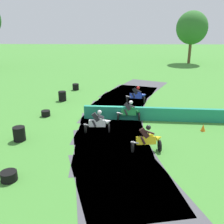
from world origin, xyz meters
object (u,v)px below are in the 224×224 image
motorcycle_trailing_white (98,122)px  tire_stack_mid_b (46,113)px  motorcycle_lead_blue (137,95)px  tire_stack_extra_a (9,176)px  traffic_cone (203,128)px  tire_stack_near (76,87)px  tire_stack_far (19,134)px  motorcycle_chase_green (130,111)px  tire_stack_mid_a (62,96)px  motorcycle_fourth_yellow (147,139)px

motorcycle_trailing_white → tire_stack_mid_b: 4.81m
motorcycle_lead_blue → tire_stack_extra_a: 12.69m
tire_stack_mid_b → traffic_cone: traffic_cone is taller
tire_stack_extra_a → traffic_cone: (9.75, 5.41, 0.02)m
tire_stack_near → tire_stack_far: size_ratio=0.75×
motorcycle_chase_green → tire_stack_mid_a: 7.03m
motorcycle_chase_green → tire_stack_mid_b: bearing=173.1°
motorcycle_fourth_yellow → tire_stack_mid_a: motorcycle_fourth_yellow is taller
motorcycle_chase_green → motorcycle_fourth_yellow: motorcycle_chase_green is taller
motorcycle_lead_blue → motorcycle_trailing_white: (-2.70, -6.04, 0.01)m
motorcycle_lead_blue → motorcycle_trailing_white: bearing=-114.1°
tire_stack_near → tire_stack_mid_b: (-1.00, -7.39, -0.10)m
tire_stack_near → traffic_cone: size_ratio=1.36×
tire_stack_mid_a → tire_stack_far: 7.77m
motorcycle_fourth_yellow → tire_stack_far: motorcycle_fourth_yellow is taller
traffic_cone → tire_stack_mid_b: bearing=166.6°
tire_stack_mid_b → traffic_cone: size_ratio=1.39×
tire_stack_mid_b → motorcycle_lead_blue: bearing=26.3°
tire_stack_near → tire_stack_far: 11.45m
motorcycle_lead_blue → tire_stack_mid_a: size_ratio=2.14×
tire_stack_near → traffic_cone: tire_stack_near is taller
motorcycle_trailing_white → tire_stack_far: motorcycle_trailing_white is taller
motorcycle_fourth_yellow → tire_stack_near: 13.60m
tire_stack_near → motorcycle_chase_green: bearing=-59.0°
tire_stack_near → tire_stack_extra_a: tire_stack_near is taller
motorcycle_chase_green → tire_stack_mid_b: 5.92m
tire_stack_mid_a → motorcycle_lead_blue: bearing=-4.6°
motorcycle_chase_green → tire_stack_mid_b: size_ratio=2.76×
motorcycle_lead_blue → tire_stack_near: size_ratio=2.86×
motorcycle_chase_green → tire_stack_near: 9.45m
motorcycle_lead_blue → motorcycle_fourth_yellow: motorcycle_lead_blue is taller
motorcycle_chase_green → motorcycle_fourth_yellow: bearing=-80.7°
motorcycle_trailing_white → tire_stack_near: motorcycle_trailing_white is taller
motorcycle_lead_blue → motorcycle_fourth_yellow: size_ratio=1.02×
tire_stack_extra_a → motorcycle_fourth_yellow: bearing=24.9°
tire_stack_mid_a → tire_stack_extra_a: 11.61m
tire_stack_mid_a → tire_stack_mid_b: tire_stack_mid_a is taller
tire_stack_extra_a → tire_stack_near: bearing=88.1°
motorcycle_chase_green → tire_stack_near: bearing=121.0°
tire_stack_mid_b → traffic_cone: 10.52m
motorcycle_fourth_yellow → tire_stack_extra_a: bearing=-155.1°
motorcycle_lead_blue → tire_stack_mid_b: motorcycle_lead_blue is taller
motorcycle_fourth_yellow → tire_stack_mid_a: 10.71m
tire_stack_far → tire_stack_extra_a: 3.99m
motorcycle_lead_blue → tire_stack_far: bearing=-134.2°
tire_stack_near → traffic_cone: (9.24, -9.83, -0.08)m
motorcycle_chase_green → motorcycle_fourth_yellow: 4.37m
tire_stack_near → traffic_cone: bearing=-46.8°
motorcycle_chase_green → tire_stack_mid_b: (-5.86, 0.71, -0.44)m
motorcycle_chase_green → tire_stack_mid_a: (-5.43, 4.47, -0.24)m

